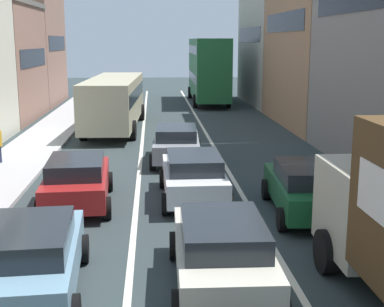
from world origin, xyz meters
name	(u,v)px	position (x,y,z in m)	size (l,w,h in m)	color
sidewalk_left	(28,152)	(-6.70, 20.00, 0.07)	(2.60, 64.00, 0.14)	#B1B1B1
lane_stripe_left	(141,152)	(-1.70, 20.00, 0.01)	(0.16, 60.00, 0.01)	silver
lane_stripe_right	(216,151)	(1.70, 20.00, 0.01)	(0.16, 60.00, 0.01)	silver
building_row_right	(383,29)	(9.90, 21.92, 5.44)	(7.20, 43.90, 12.11)	#B2ADA3
sedan_centre_lane_second	(222,250)	(0.18, 6.35, 0.80)	(2.13, 4.34, 1.49)	beige
wagon_left_lane_second	(30,257)	(-3.58, 6.27, 0.80)	(2.29, 4.41, 1.49)	#759EB7
hatchback_centre_lane_third	(193,175)	(0.08, 12.51, 0.80)	(2.08, 4.31, 1.49)	silver
sedan_left_lane_third	(77,180)	(-3.47, 12.20, 0.80)	(2.26, 4.39, 1.49)	#A51E1E
coupe_centre_lane_fourth	(177,143)	(-0.20, 17.91, 0.80)	(2.24, 4.39, 1.49)	gray
sedan_right_lane_behind_truck	(306,187)	(3.20, 10.86, 0.80)	(2.28, 4.41, 1.49)	#19592D
bus_mid_queue_primary	(114,99)	(-3.27, 26.31, 1.76)	(3.16, 10.60, 2.90)	#BFB793
bus_far_queue_secondary	(208,67)	(3.29, 39.21, 2.83)	(2.91, 10.53, 5.06)	#1E6033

